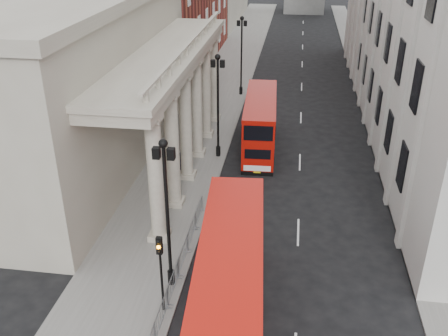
# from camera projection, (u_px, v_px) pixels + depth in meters

# --- Properties ---
(sidewalk_west) EXTENTS (6.00, 140.00, 0.12)m
(sidewalk_west) POSITION_uv_depth(u_px,v_px,m) (210.00, 112.00, 49.75)
(sidewalk_west) COLOR slate
(sidewalk_west) RESTS_ON ground
(sidewalk_east) EXTENTS (3.00, 140.00, 0.12)m
(sidewalk_east) POSITION_uv_depth(u_px,v_px,m) (380.00, 121.00, 47.62)
(sidewalk_east) COLOR slate
(sidewalk_east) RESTS_ON ground
(kerb) EXTENTS (0.20, 140.00, 0.14)m
(kerb) POSITION_uv_depth(u_px,v_px,m) (239.00, 114.00, 49.37)
(kerb) COLOR slate
(kerb) RESTS_ON ground
(portico_building) EXTENTS (9.00, 28.00, 12.00)m
(portico_building) POSITION_uv_depth(u_px,v_px,m) (84.00, 88.00, 37.45)
(portico_building) COLOR gray
(portico_building) RESTS_ON ground
(lamp_post_south) EXTENTS (1.05, 0.44, 8.32)m
(lamp_post_south) POSITION_uv_depth(u_px,v_px,m) (167.00, 206.00, 24.29)
(lamp_post_south) COLOR black
(lamp_post_south) RESTS_ON sidewalk_west
(lamp_post_mid) EXTENTS (1.05, 0.44, 8.32)m
(lamp_post_mid) POSITION_uv_depth(u_px,v_px,m) (218.00, 99.00, 38.42)
(lamp_post_mid) COLOR black
(lamp_post_mid) RESTS_ON sidewalk_west
(lamp_post_north) EXTENTS (1.05, 0.44, 8.32)m
(lamp_post_north) POSITION_uv_depth(u_px,v_px,m) (242.00, 50.00, 52.56)
(lamp_post_north) COLOR black
(lamp_post_north) RESTS_ON sidewalk_west
(traffic_light) EXTENTS (0.28, 0.33, 4.30)m
(traffic_light) POSITION_uv_depth(u_px,v_px,m) (160.00, 261.00, 23.30)
(traffic_light) COLOR black
(traffic_light) RESTS_ON sidewalk_west
(crowd_barriers) EXTENTS (0.50, 18.75, 1.10)m
(crowd_barriers) POSITION_uv_depth(u_px,v_px,m) (167.00, 298.00, 24.59)
(crowd_barriers) COLOR gray
(crowd_barriers) RESTS_ON sidewalk_west
(bus_near) EXTENTS (3.62, 11.68, 4.96)m
(bus_near) POSITION_uv_depth(u_px,v_px,m) (231.00, 282.00, 22.71)
(bus_near) COLOR #B61008
(bus_near) RESTS_ON ground
(bus_far) EXTENTS (2.95, 10.35, 4.42)m
(bus_far) POSITION_uv_depth(u_px,v_px,m) (260.00, 123.00, 41.16)
(bus_far) COLOR #A50F07
(bus_far) RESTS_ON ground
(pedestrian_a) EXTENTS (0.84, 0.78, 1.93)m
(pedestrian_a) POSITION_uv_depth(u_px,v_px,m) (164.00, 167.00, 36.53)
(pedestrian_a) COLOR black
(pedestrian_a) RESTS_ON sidewalk_west
(pedestrian_b) EXTENTS (0.87, 0.70, 1.72)m
(pedestrian_b) POSITION_uv_depth(u_px,v_px,m) (170.00, 144.00, 40.59)
(pedestrian_b) COLOR #292421
(pedestrian_b) RESTS_ON sidewalk_west
(pedestrian_c) EXTENTS (0.97, 0.80, 1.71)m
(pedestrian_c) POSITION_uv_depth(u_px,v_px,m) (180.00, 163.00, 37.38)
(pedestrian_c) COLOR black
(pedestrian_c) RESTS_ON sidewalk_west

